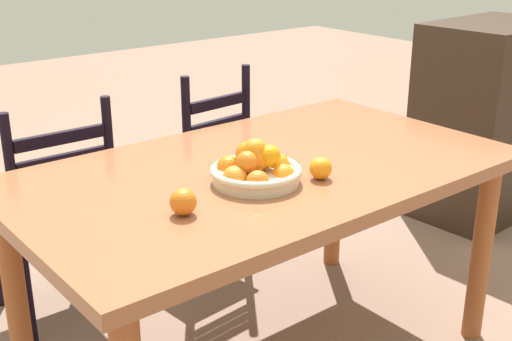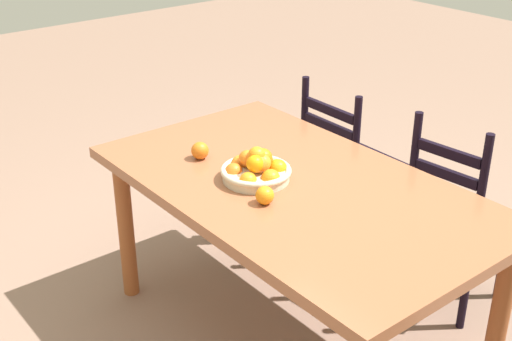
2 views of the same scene
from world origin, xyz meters
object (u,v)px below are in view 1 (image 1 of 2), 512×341
object	(u,v)px
fruit_bowl	(255,168)
cabinet	(486,120)
dining_table	(264,191)
chair_near_window	(55,213)
orange_loose_1	(321,168)
chair_by_cabinet	(201,177)
orange_loose_0	(183,202)

from	to	relation	value
fruit_bowl	cabinet	bearing A→B (deg)	12.19
dining_table	cabinet	bearing A→B (deg)	9.92
chair_near_window	orange_loose_1	size ratio (longest dim) A/B	13.09
chair_by_cabinet	fruit_bowl	bearing A→B (deg)	61.33
chair_near_window	cabinet	xyz separation A→B (m)	(2.23, -0.44, 0.07)
chair_near_window	fruit_bowl	bearing A→B (deg)	111.27
orange_loose_1	chair_by_cabinet	bearing A→B (deg)	78.49
cabinet	orange_loose_1	bearing A→B (deg)	-166.06
orange_loose_1	cabinet	bearing A→B (deg)	16.53
dining_table	chair_near_window	bearing A→B (deg)	119.86
chair_near_window	chair_by_cabinet	size ratio (longest dim) A/B	0.97
chair_near_window	cabinet	bearing A→B (deg)	170.00
chair_by_cabinet	cabinet	bearing A→B (deg)	159.61
fruit_bowl	orange_loose_0	distance (m)	0.31
fruit_bowl	dining_table	bearing A→B (deg)	40.11
dining_table	chair_by_cabinet	size ratio (longest dim) A/B	1.76
chair_by_cabinet	orange_loose_1	distance (m)	1.02
dining_table	cabinet	world-z (taller)	cabinet
dining_table	orange_loose_1	size ratio (longest dim) A/B	23.67
chair_by_cabinet	cabinet	size ratio (longest dim) A/B	0.91
orange_loose_0	orange_loose_1	distance (m)	0.48
chair_by_cabinet	cabinet	distance (m)	1.61
dining_table	chair_near_window	world-z (taller)	chair_near_window
cabinet	orange_loose_1	world-z (taller)	cabinet
chair_near_window	orange_loose_0	xyz separation A→B (m)	(0.01, -0.91, 0.35)
cabinet	orange_loose_1	size ratio (longest dim) A/B	14.82
fruit_bowl	orange_loose_1	distance (m)	0.20
dining_table	orange_loose_0	xyz separation A→B (m)	(-0.42, -0.16, 0.13)
fruit_bowl	orange_loose_1	world-z (taller)	fruit_bowl
dining_table	orange_loose_1	bearing A→B (deg)	-74.12
dining_table	chair_by_cabinet	bearing A→B (deg)	71.37
fruit_bowl	orange_loose_0	bearing A→B (deg)	-168.26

